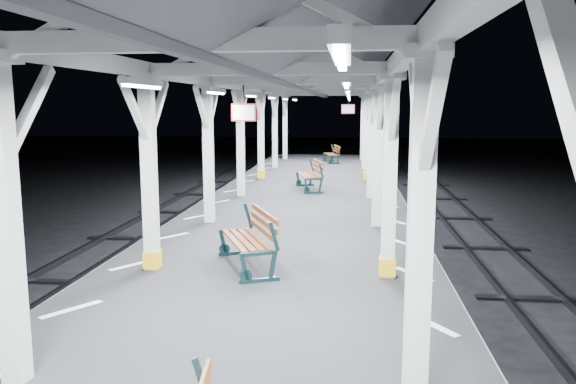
# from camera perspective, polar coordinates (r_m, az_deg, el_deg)

# --- Properties ---
(platform) EXTENTS (6.00, 50.00, 1.00)m
(platform) POSITION_cam_1_polar(r_m,az_deg,el_deg) (7.92, -4.30, -15.91)
(platform) COLOR black
(platform) RESTS_ON ground
(hazard_stripes_left) EXTENTS (1.00, 48.00, 0.01)m
(hazard_stripes_left) POSITION_cam_1_polar(r_m,az_deg,el_deg) (8.50, -21.13, -11.06)
(hazard_stripes_left) COLOR silver
(hazard_stripes_left) RESTS_ON platform
(hazard_stripes_right) EXTENTS (1.00, 48.00, 0.01)m
(hazard_stripes_right) POSITION_cam_1_polar(r_m,az_deg,el_deg) (7.68, 14.42, -12.89)
(hazard_stripes_right) COLOR silver
(hazard_stripes_right) RESTS_ON platform
(canopy) EXTENTS (5.40, 49.00, 4.65)m
(canopy) POSITION_cam_1_polar(r_m,az_deg,el_deg) (7.21, -4.71, 14.81)
(canopy) COLOR silver
(canopy) RESTS_ON platform
(bench_mid) EXTENTS (1.34, 1.94, 0.99)m
(bench_mid) POSITION_cam_1_polar(r_m,az_deg,el_deg) (9.81, -3.64, -4.64)
(bench_mid) COLOR #132B2D
(bench_mid) RESTS_ON platform
(bench_far) EXTENTS (1.08, 1.91, 0.98)m
(bench_far) POSITION_cam_1_polar(r_m,az_deg,el_deg) (18.78, 2.47, 1.82)
(bench_far) COLOR #132B2D
(bench_far) RESTS_ON platform
(bench_extra) EXTENTS (0.91, 1.66, 0.85)m
(bench_extra) POSITION_cam_1_polar(r_m,az_deg,el_deg) (27.68, 4.61, 3.92)
(bench_extra) COLOR #132B2D
(bench_extra) RESTS_ON platform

